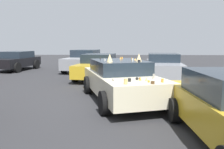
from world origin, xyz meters
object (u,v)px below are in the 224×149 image
object	(u,v)px
parked_sedan_far_left	(163,67)
parked_sedan_row_back_far	(99,66)
art_car_decorated	(120,80)
parked_sedan_behind_left	(84,61)
parked_sedan_near_left	(17,60)

from	to	relation	value
parked_sedan_far_left	parked_sedan_row_back_far	size ratio (longest dim) A/B	0.96
art_car_decorated	parked_sedan_behind_left	distance (m)	8.56
art_car_decorated	parked_sedan_near_left	bearing A→B (deg)	-155.96
parked_sedan_behind_left	parked_sedan_row_back_far	bearing A→B (deg)	32.42
art_car_decorated	parked_sedan_near_left	xyz separation A→B (m)	(8.59, 7.42, -0.01)
art_car_decorated	parked_sedan_behind_left	xyz separation A→B (m)	(8.20, 2.46, 0.01)
art_car_decorated	parked_sedan_far_left	bearing A→B (deg)	136.34
parked_sedan_far_left	parked_sedan_near_left	xyz separation A→B (m)	(4.03, 9.73, -0.00)
parked_sedan_near_left	parked_sedan_far_left	bearing A→B (deg)	77.53
parked_sedan_row_back_far	parked_sedan_far_left	bearing A→B (deg)	92.90
art_car_decorated	parked_sedan_behind_left	size ratio (longest dim) A/B	1.07
art_car_decorated	parked_sedan_behind_left	bearing A→B (deg)	179.93
parked_sedan_near_left	parked_sedan_row_back_far	distance (m)	7.25
art_car_decorated	parked_sedan_far_left	world-z (taller)	art_car_decorated
parked_sedan_far_left	parked_sedan_near_left	bearing A→B (deg)	-105.94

